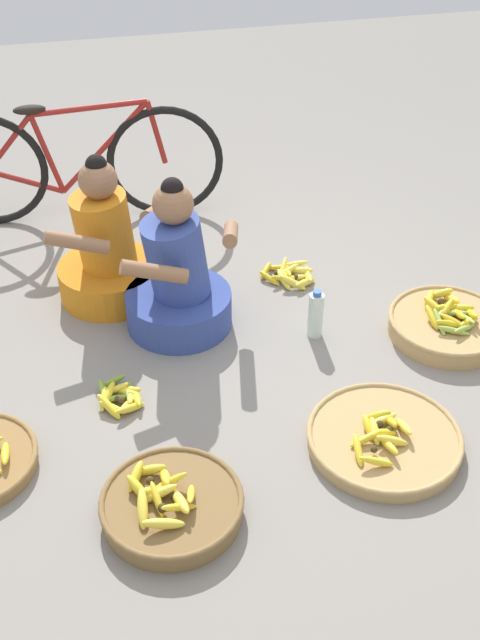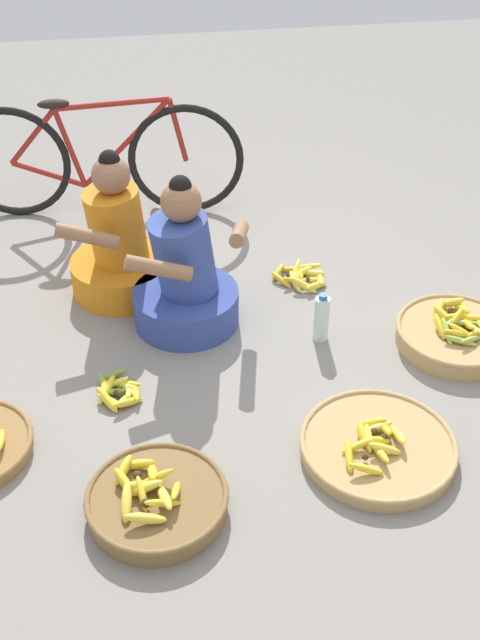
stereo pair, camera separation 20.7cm
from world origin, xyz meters
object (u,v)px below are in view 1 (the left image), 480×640
banana_basket_back_left (447,324)px  loose_bananas_mid_right (291,275)px  vendor_woman_front (178,281)px  bicycle_leaning (77,164)px  water_bottle (316,315)px  loose_bananas_front_right (119,397)px  banana_basket_mid_left (384,438)px  vendor_woman_behind (107,253)px  banana_basket_front_center (171,504)px

banana_basket_back_left → loose_bananas_mid_right: size_ratio=1.88×
vendor_woman_front → bicycle_leaning: (-0.38, 1.19, 0.10)m
water_bottle → loose_bananas_front_right: bearing=-165.1°
banana_basket_mid_left → banana_basket_back_left: (0.58, 0.64, 0.02)m
vendor_woman_behind → loose_bananas_mid_right: 0.99m
vendor_woman_front → loose_bananas_mid_right: (0.65, 0.25, -0.23)m
loose_bananas_front_right → water_bottle: size_ratio=1.06×
banana_basket_back_left → water_bottle: bearing=167.2°
banana_basket_front_center → loose_bananas_front_right: size_ratio=1.98×
vendor_woman_behind → vendor_woman_front: bearing=-47.9°
banana_basket_back_left → water_bottle: size_ratio=2.23×
bicycle_leaning → banana_basket_front_center: 2.38m
vendor_woman_behind → banana_basket_back_left: size_ratio=1.37×
loose_bananas_mid_right → bicycle_leaning: bearing=137.9°
banana_basket_mid_left → banana_basket_back_left: size_ratio=1.11×
bicycle_leaning → loose_bananas_mid_right: 1.43m
loose_bananas_front_right → vendor_woman_behind: bearing=86.1°
vendor_woman_front → vendor_woman_behind: bearing=132.1°
loose_bananas_mid_right → banana_basket_back_left: bearing=-46.7°
vendor_woman_front → loose_bananas_front_right: size_ratio=2.90×
banana_basket_back_left → loose_bananas_front_right: 1.62m
bicycle_leaning → vendor_woman_behind: bearing=-84.7°
banana_basket_front_center → vendor_woman_front: bearing=78.3°
banana_basket_mid_left → vendor_woman_behind: bearing=125.6°
vendor_woman_front → loose_bananas_front_right: vendor_woman_front is taller
banana_basket_back_left → banana_basket_front_center: size_ratio=1.06×
loose_bananas_mid_right → water_bottle: 0.51m
bicycle_leaning → banana_basket_back_left: size_ratio=2.94×
vendor_woman_behind → banana_basket_back_left: 1.73m
banana_basket_mid_left → loose_bananas_mid_right: (-0.02, 1.28, -0.01)m
vendor_woman_front → banana_basket_back_left: bearing=-17.1°
banana_basket_back_left → loose_bananas_front_right: bearing=-175.8°
banana_basket_front_center → loose_bananas_mid_right: size_ratio=1.77×
vendor_woman_behind → banana_basket_mid_left: bearing=-54.4°
banana_basket_mid_left → banana_basket_front_center: banana_basket_front_center is taller
banana_basket_mid_left → banana_basket_front_center: (-0.91, -0.15, 0.01)m
banana_basket_front_center → banana_basket_mid_left: bearing=9.3°
loose_bananas_mid_right → vendor_woman_behind: bearing=175.0°
loose_bananas_mid_right → loose_bananas_front_right: bearing=-143.2°
vendor_woman_behind → loose_bananas_front_right: bearing=-93.9°
vendor_woman_behind → banana_basket_mid_left: size_ratio=1.23×
banana_basket_front_center → water_bottle: size_ratio=2.10×
bicycle_leaning → loose_bananas_mid_right: bicycle_leaning is taller
banana_basket_front_center → loose_bananas_front_right: bearing=100.2°
loose_bananas_front_right → loose_bananas_mid_right: (1.01, 0.76, 0.00)m
loose_bananas_front_right → loose_bananas_mid_right: bearing=36.8°
banana_basket_mid_left → banana_basket_back_left: bearing=47.4°
vendor_woman_behind → water_bottle: size_ratio=3.05×
banana_basket_back_left → banana_basket_front_center: banana_basket_back_left is taller
banana_basket_mid_left → water_bottle: 0.78m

